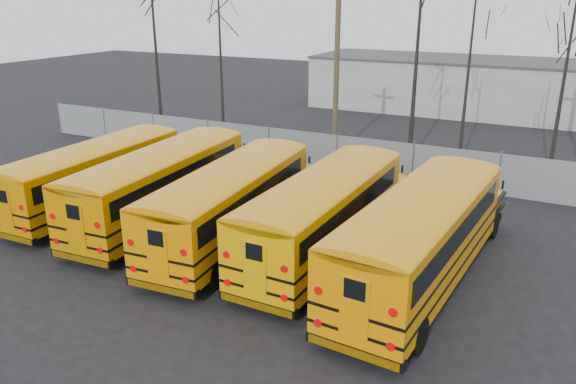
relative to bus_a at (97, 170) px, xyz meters
The scene contains 14 objects.
ground 7.85m from the bus_a, 19.44° to the right, with size 120.00×120.00×0.00m, color black.
fence 11.92m from the bus_a, 52.61° to the left, with size 40.00×0.04×2.00m, color gray.
distant_building 30.86m from the bus_a, 72.61° to the left, with size 22.00×8.00×4.00m, color beige.
bus_a is the anchor object (origin of this frame).
bus_b 3.52m from the bus_a, ahead, with size 3.12×11.11×3.08m.
bus_c 7.13m from the bus_a, ahead, with size 3.24×10.94×3.02m.
bus_d 10.61m from the bus_a, ahead, with size 2.73×10.92×3.04m.
bus_e 14.17m from the bus_a, ahead, with size 3.50×11.50×3.17m.
utility_pole_left 14.36m from the bus_a, 65.67° to the left, with size 1.72×0.32×9.66m.
tree_0 14.51m from the bus_a, 117.93° to the left, with size 0.26×0.26×11.70m, color black.
tree_1 13.39m from the bus_a, 98.26° to the left, with size 0.26×0.26×11.41m, color black.
tree_2 17.27m from the bus_a, 53.26° to the left, with size 0.26×0.26×11.79m, color black.
tree_3 18.59m from the bus_a, 45.26° to the left, with size 0.26×0.26×10.80m, color black.
tree_4 22.36m from the bus_a, 38.88° to the left, with size 0.26×0.26×10.04m, color black.
Camera 1 is at (10.39, -14.24, 8.75)m, focal length 35.00 mm.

